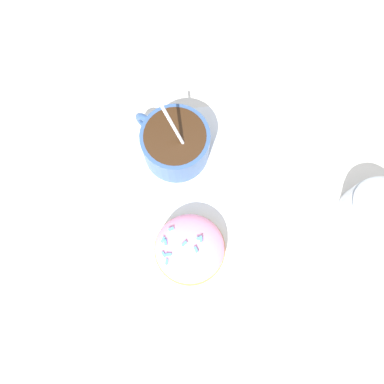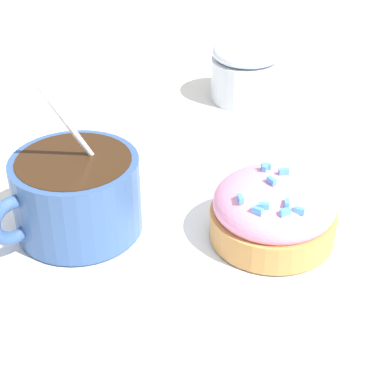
{
  "view_description": "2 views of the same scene",
  "coord_description": "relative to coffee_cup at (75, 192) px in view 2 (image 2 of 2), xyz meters",
  "views": [
    {
      "loc": [
        -0.12,
        0.01,
        0.49
      ],
      "look_at": [
        0.0,
        -0.02,
        0.03
      ],
      "focal_mm": 35.0,
      "sensor_mm": 36.0,
      "label": 1
    },
    {
      "loc": [
        -0.02,
        0.37,
        0.28
      ],
      "look_at": [
        -0.01,
        -0.01,
        0.03
      ],
      "focal_mm": 60.0,
      "sensor_mm": 36.0,
      "label": 2
    }
  ],
  "objects": [
    {
      "name": "sugar_bowl",
      "position": [
        -0.13,
        -0.23,
        -0.0
      ],
      "size": [
        0.07,
        0.07,
        0.06
      ],
      "color": "silver",
      "rests_on": "ground_plane"
    },
    {
      "name": "paper_napkin",
      "position": [
        -0.07,
        0.01,
        -0.03
      ],
      "size": [
        0.29,
        0.29,
        0.0
      ],
      "color": "white",
      "rests_on": "ground_plane"
    },
    {
      "name": "ground_plane",
      "position": [
        -0.07,
        0.01,
        -0.03
      ],
      "size": [
        3.0,
        3.0,
        0.0
      ],
      "primitive_type": "plane",
      "color": "silver"
    },
    {
      "name": "coffee_cup",
      "position": [
        0.0,
        0.0,
        0.0
      ],
      "size": [
        0.1,
        0.09,
        0.12
      ],
      "color": "#335184",
      "rests_on": "paper_napkin"
    },
    {
      "name": "frosted_pastry",
      "position": [
        -0.14,
        0.01,
        -0.01
      ],
      "size": [
        0.09,
        0.09,
        0.05
      ],
      "color": "#C18442",
      "rests_on": "paper_napkin"
    }
  ]
}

